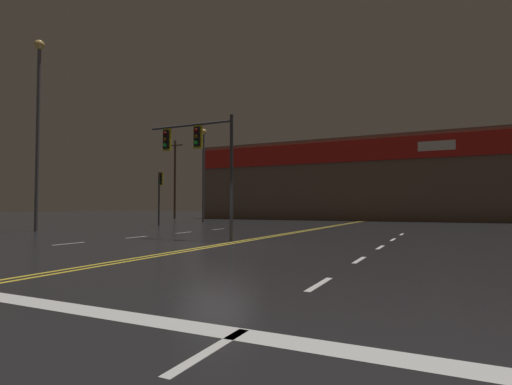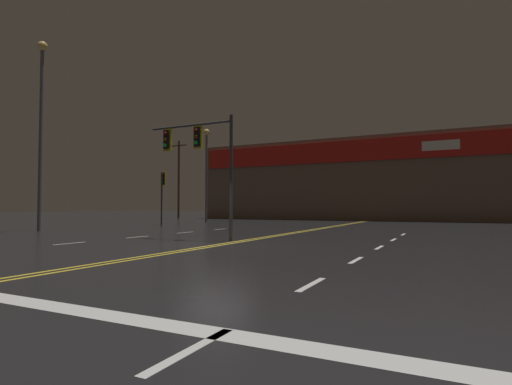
{
  "view_description": "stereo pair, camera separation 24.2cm",
  "coord_description": "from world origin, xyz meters",
  "px_view_note": "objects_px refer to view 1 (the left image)",
  "views": [
    {
      "loc": [
        7.41,
        -12.29,
        1.37
      ],
      "look_at": [
        0.0,
        3.21,
        2.0
      ],
      "focal_mm": 28.0,
      "sensor_mm": 36.0,
      "label": 1
    },
    {
      "loc": [
        7.63,
        -12.19,
        1.37
      ],
      "look_at": [
        0.0,
        3.21,
        2.0
      ],
      "focal_mm": 28.0,
      "sensor_mm": 36.0,
      "label": 2
    }
  ],
  "objects_px": {
    "traffic_signal_corner_northwest": "(160,186)",
    "streetlight_far_left": "(203,162)",
    "streetlight_near_left": "(38,111)",
    "traffic_signal_median": "(196,147)"
  },
  "relations": [
    {
      "from": "traffic_signal_corner_northwest",
      "to": "streetlight_near_left",
      "type": "height_order",
      "value": "streetlight_near_left"
    },
    {
      "from": "traffic_signal_median",
      "to": "streetlight_near_left",
      "type": "distance_m",
      "value": 11.86
    },
    {
      "from": "traffic_signal_corner_northwest",
      "to": "streetlight_far_left",
      "type": "relative_size",
      "value": 0.47
    },
    {
      "from": "traffic_signal_corner_northwest",
      "to": "streetlight_near_left",
      "type": "relative_size",
      "value": 0.36
    },
    {
      "from": "traffic_signal_median",
      "to": "streetlight_near_left",
      "type": "height_order",
      "value": "streetlight_near_left"
    },
    {
      "from": "streetlight_far_left",
      "to": "traffic_signal_median",
      "type": "bearing_deg",
      "value": -57.76
    },
    {
      "from": "streetlight_near_left",
      "to": "traffic_signal_corner_northwest",
      "type": "bearing_deg",
      "value": 79.48
    },
    {
      "from": "traffic_signal_corner_northwest",
      "to": "streetlight_near_left",
      "type": "xyz_separation_m",
      "value": [
        -1.63,
        -8.8,
        3.93
      ]
    },
    {
      "from": "traffic_signal_corner_northwest",
      "to": "streetlight_far_left",
      "type": "bearing_deg",
      "value": 96.16
    },
    {
      "from": "streetlight_near_left",
      "to": "traffic_signal_median",
      "type": "bearing_deg",
      "value": -4.49
    }
  ]
}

